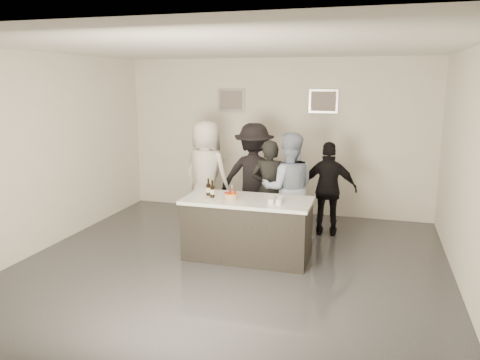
% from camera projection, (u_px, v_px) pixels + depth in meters
% --- Properties ---
extents(floor, '(6.00, 6.00, 0.00)m').
position_uv_depth(floor, '(230.00, 266.00, 6.62)').
color(floor, '#3D3D42').
rests_on(floor, ground).
extents(ceiling, '(6.00, 6.00, 0.00)m').
position_uv_depth(ceiling, '(229.00, 47.00, 5.99)').
color(ceiling, white).
extents(wall_back, '(6.00, 0.04, 3.00)m').
position_uv_depth(wall_back, '(276.00, 137.00, 9.12)').
color(wall_back, silver).
rests_on(wall_back, ground).
extents(wall_front, '(6.00, 0.04, 3.00)m').
position_uv_depth(wall_front, '(109.00, 228.00, 3.49)').
color(wall_front, silver).
rests_on(wall_front, ground).
extents(wall_left, '(0.04, 6.00, 3.00)m').
position_uv_depth(wall_left, '(42.00, 153.00, 7.13)').
color(wall_left, silver).
rests_on(wall_left, ground).
extents(wall_right, '(0.04, 6.00, 3.00)m').
position_uv_depth(wall_right, '(473.00, 174.00, 5.48)').
color(wall_right, silver).
rests_on(wall_right, ground).
extents(picture_left, '(0.54, 0.04, 0.44)m').
position_uv_depth(picture_left, '(231.00, 100.00, 9.19)').
color(picture_left, '#B2B2B7').
rests_on(picture_left, wall_back).
extents(picture_right, '(0.54, 0.04, 0.44)m').
position_uv_depth(picture_right, '(323.00, 101.00, 8.70)').
color(picture_right, '#B2B2B7').
rests_on(picture_right, wall_back).
extents(bar_counter, '(1.86, 0.86, 0.90)m').
position_uv_depth(bar_counter, '(247.00, 229.00, 6.86)').
color(bar_counter, white).
rests_on(bar_counter, ground).
extents(cake, '(0.20, 0.20, 0.08)m').
position_uv_depth(cake, '(231.00, 197.00, 6.73)').
color(cake, orange).
rests_on(cake, bar_counter).
extents(beer_bottle_a, '(0.07, 0.07, 0.26)m').
position_uv_depth(beer_bottle_a, '(208.00, 187.00, 6.95)').
color(beer_bottle_a, black).
rests_on(beer_bottle_a, bar_counter).
extents(beer_bottle_b, '(0.07, 0.07, 0.26)m').
position_uv_depth(beer_bottle_b, '(212.00, 189.00, 6.83)').
color(beer_bottle_b, black).
rests_on(beer_bottle_b, bar_counter).
extents(tumbler_cluster, '(0.19, 0.30, 0.08)m').
position_uv_depth(tumbler_cluster, '(276.00, 200.00, 6.55)').
color(tumbler_cluster, gold).
rests_on(tumbler_cluster, bar_counter).
extents(candles, '(0.24, 0.08, 0.01)m').
position_uv_depth(candles, '(220.00, 203.00, 6.53)').
color(candles, pink).
rests_on(candles, bar_counter).
extents(person_main_black, '(0.65, 0.47, 1.65)m').
position_uv_depth(person_main_black, '(269.00, 190.00, 7.66)').
color(person_main_black, black).
rests_on(person_main_black, ground).
extents(person_main_blue, '(1.00, 0.86, 1.78)m').
position_uv_depth(person_main_blue, '(289.00, 189.00, 7.45)').
color(person_main_blue, '#96A6C5').
rests_on(person_main_blue, ground).
extents(person_guest_left, '(1.06, 0.85, 1.90)m').
position_uv_depth(person_guest_left, '(206.00, 174.00, 8.30)').
color(person_guest_left, white).
rests_on(person_guest_left, ground).
extents(person_guest_right, '(0.96, 0.46, 1.59)m').
position_uv_depth(person_guest_right, '(329.00, 189.00, 7.83)').
color(person_guest_right, black).
rests_on(person_guest_right, ground).
extents(person_guest_back, '(1.23, 0.73, 1.87)m').
position_uv_depth(person_guest_back, '(254.00, 177.00, 8.15)').
color(person_guest_back, black).
rests_on(person_guest_back, ground).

